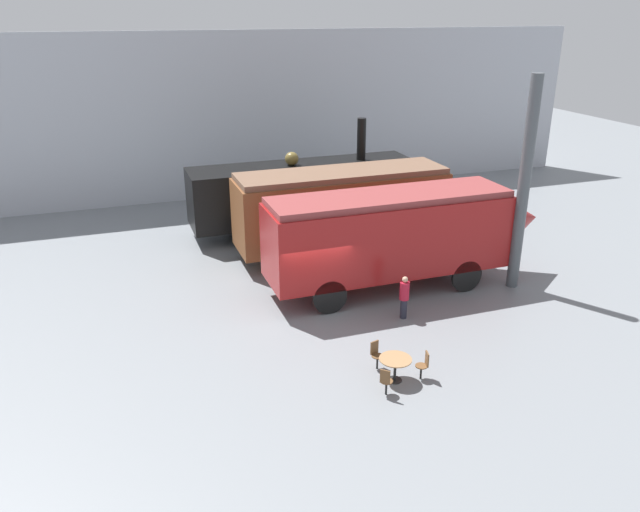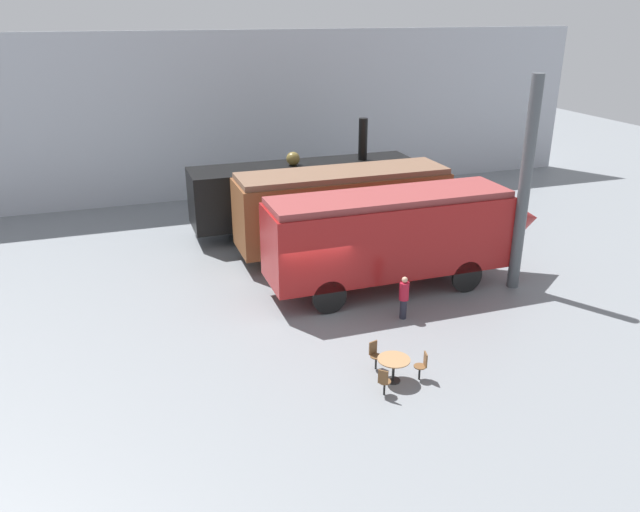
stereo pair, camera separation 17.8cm
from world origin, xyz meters
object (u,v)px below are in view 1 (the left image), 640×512
at_px(streamlined_locomotive, 408,231).
at_px(cafe_table_near, 395,363).
at_px(visitor_person, 404,296).
at_px(passenger_coach_wooden, 342,206).
at_px(steam_locomotive, 303,191).
at_px(cafe_chair_0, 376,353).

distance_m(streamlined_locomotive, cafe_table_near, 6.91).
bearing_deg(visitor_person, cafe_table_near, -120.04).
bearing_deg(passenger_coach_wooden, visitor_person, -91.32).
bearing_deg(streamlined_locomotive, passenger_coach_wooden, 105.67).
xyz_separation_m(steam_locomotive, visitor_person, (0.42, -9.94, -1.13)).
bearing_deg(cafe_chair_0, visitor_person, 123.39).
bearing_deg(cafe_table_near, cafe_chair_0, 106.39).
relative_size(cafe_chair_0, visitor_person, 0.56).
bearing_deg(cafe_chair_0, cafe_table_near, -0.00).
height_order(passenger_coach_wooden, streamlined_locomotive, streamlined_locomotive).
height_order(passenger_coach_wooden, visitor_person, passenger_coach_wooden).
height_order(passenger_coach_wooden, cafe_table_near, passenger_coach_wooden).
bearing_deg(cafe_chair_0, streamlined_locomotive, 128.78).
height_order(steam_locomotive, cafe_table_near, steam_locomotive).
bearing_deg(cafe_table_near, steam_locomotive, 83.26).
height_order(cafe_table_near, visitor_person, visitor_person).
height_order(steam_locomotive, passenger_coach_wooden, steam_locomotive).
bearing_deg(visitor_person, streamlined_locomotive, 62.09).
distance_m(steam_locomotive, cafe_table_near, 13.56).
distance_m(passenger_coach_wooden, cafe_chair_0, 9.48).
relative_size(steam_locomotive, streamlined_locomotive, 0.96).
xyz_separation_m(streamlined_locomotive, cafe_table_near, (-3.27, -5.85, -1.67)).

